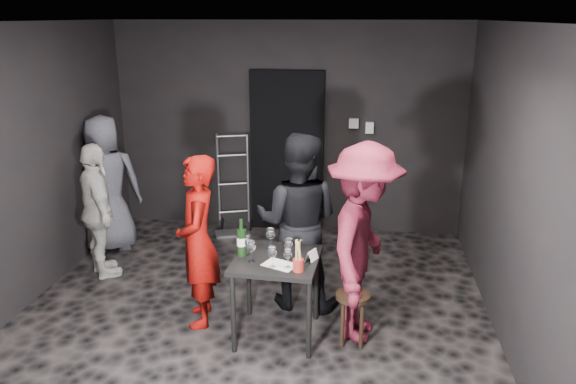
# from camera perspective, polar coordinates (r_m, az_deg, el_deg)

# --- Properties ---
(floor) EXTENTS (4.50, 5.00, 0.02)m
(floor) POSITION_cam_1_polar(r_m,az_deg,el_deg) (5.45, -3.79, -12.82)
(floor) COLOR black
(floor) RESTS_ON ground
(ceiling) EXTENTS (4.50, 5.00, 0.02)m
(ceiling) POSITION_cam_1_polar(r_m,az_deg,el_deg) (4.71, -4.47, 16.85)
(ceiling) COLOR silver
(ceiling) RESTS_ON ground
(wall_back) EXTENTS (4.50, 0.04, 2.70)m
(wall_back) POSITION_cam_1_polar(r_m,az_deg,el_deg) (7.31, -0.04, 6.46)
(wall_back) COLOR black
(wall_back) RESTS_ON ground
(wall_front) EXTENTS (4.50, 0.04, 2.70)m
(wall_front) POSITION_cam_1_polar(r_m,az_deg,el_deg) (2.71, -15.39, -14.24)
(wall_front) COLOR black
(wall_front) RESTS_ON ground
(wall_left) EXTENTS (0.04, 5.00, 2.70)m
(wall_left) POSITION_cam_1_polar(r_m,az_deg,el_deg) (5.80, -26.40, 1.69)
(wall_left) COLOR black
(wall_left) RESTS_ON ground
(wall_right) EXTENTS (0.04, 5.00, 2.70)m
(wall_right) POSITION_cam_1_polar(r_m,az_deg,el_deg) (4.97, 22.19, -0.19)
(wall_right) COLOR black
(wall_right) RESTS_ON ground
(doorway) EXTENTS (0.95, 0.10, 2.10)m
(doorway) POSITION_cam_1_polar(r_m,az_deg,el_deg) (7.31, -0.10, 4.07)
(doorway) COLOR black
(doorway) RESTS_ON ground
(wallbox_upper) EXTENTS (0.12, 0.06, 0.12)m
(wallbox_upper) POSITION_cam_1_polar(r_m,az_deg,el_deg) (7.17, 6.70, 6.95)
(wallbox_upper) COLOR #B7B7B2
(wallbox_upper) RESTS_ON wall_back
(wallbox_lower) EXTENTS (0.10, 0.06, 0.14)m
(wallbox_lower) POSITION_cam_1_polar(r_m,az_deg,el_deg) (7.18, 8.29, 6.49)
(wallbox_lower) COLOR #B7B7B2
(wallbox_lower) RESTS_ON wall_back
(hand_truck) EXTENTS (0.44, 0.36, 1.31)m
(hand_truck) POSITION_cam_1_polar(r_m,az_deg,el_deg) (7.42, -5.56, -2.40)
(hand_truck) COLOR #B2B2B7
(hand_truck) RESTS_ON floor
(tasting_table) EXTENTS (0.72, 0.72, 0.75)m
(tasting_table) POSITION_cam_1_polar(r_m,az_deg,el_deg) (4.92, -1.16, -7.76)
(tasting_table) COLOR black
(tasting_table) RESTS_ON floor
(stool) EXTENTS (0.30, 0.30, 0.47)m
(stool) POSITION_cam_1_polar(r_m,az_deg,el_deg) (4.97, 6.61, -11.37)
(stool) COLOR black
(stool) RESTS_ON floor
(server_red) EXTENTS (0.55, 0.70, 1.70)m
(server_red) POSITION_cam_1_polar(r_m,az_deg,el_deg) (5.13, -9.16, -4.48)
(server_red) COLOR #980B07
(server_red) RESTS_ON floor
(woman_black) EXTENTS (1.01, 0.61, 1.99)m
(woman_black) POSITION_cam_1_polar(r_m,az_deg,el_deg) (5.33, 1.01, -1.71)
(woman_black) COLOR black
(woman_black) RESTS_ON floor
(man_maroon) EXTENTS (0.84, 1.42, 2.07)m
(man_maroon) POSITION_cam_1_polar(r_m,az_deg,el_deg) (4.82, 7.72, -3.51)
(man_maroon) COLOR maroon
(man_maroon) RESTS_ON floor
(bystander_cream) EXTENTS (0.86, 0.93, 1.47)m
(bystander_cream) POSITION_cam_1_polar(r_m,az_deg,el_deg) (6.35, -18.76, -1.95)
(bystander_cream) COLOR silver
(bystander_cream) RESTS_ON floor
(bystander_grey) EXTENTS (1.02, 0.82, 1.84)m
(bystander_grey) POSITION_cam_1_polar(r_m,az_deg,el_deg) (7.01, -18.06, 1.47)
(bystander_grey) COLOR #4E4E59
(bystander_grey) RESTS_ON floor
(tasting_mat) EXTENTS (0.32, 0.27, 0.00)m
(tasting_mat) POSITION_cam_1_polar(r_m,az_deg,el_deg) (4.74, -0.84, -7.40)
(tasting_mat) COLOR white
(tasting_mat) RESTS_ON tasting_table
(wine_glass_a) EXTENTS (0.08, 0.08, 0.21)m
(wine_glass_a) POSITION_cam_1_polar(r_m,az_deg,el_deg) (4.78, -3.77, -5.92)
(wine_glass_a) COLOR white
(wine_glass_a) RESTS_ON tasting_table
(wine_glass_b) EXTENTS (0.09, 0.09, 0.19)m
(wine_glass_b) POSITION_cam_1_polar(r_m,az_deg,el_deg) (4.91, -4.16, -5.37)
(wine_glass_b) COLOR white
(wine_glass_b) RESTS_ON tasting_table
(wine_glass_c) EXTENTS (0.09, 0.09, 0.22)m
(wine_glass_c) POSITION_cam_1_polar(r_m,az_deg,el_deg) (5.01, -1.79, -4.66)
(wine_glass_c) COLOR white
(wine_glass_c) RESTS_ON tasting_table
(wine_glass_d) EXTENTS (0.08, 0.08, 0.20)m
(wine_glass_d) POSITION_cam_1_polar(r_m,az_deg,el_deg) (4.67, -1.61, -6.51)
(wine_glass_d) COLOR white
(wine_glass_d) RESTS_ON tasting_table
(wine_glass_e) EXTENTS (0.08, 0.08, 0.19)m
(wine_glass_e) POSITION_cam_1_polar(r_m,az_deg,el_deg) (4.66, -0.03, -6.65)
(wine_glass_e) COLOR white
(wine_glass_e) RESTS_ON tasting_table
(wine_glass_f) EXTENTS (0.08, 0.08, 0.20)m
(wine_glass_f) POSITION_cam_1_polar(r_m,az_deg,el_deg) (4.82, 0.04, -5.68)
(wine_glass_f) COLOR white
(wine_glass_f) RESTS_ON tasting_table
(wine_bottle) EXTENTS (0.08, 0.08, 0.33)m
(wine_bottle) POSITION_cam_1_polar(r_m,az_deg,el_deg) (4.90, -4.75, -5.04)
(wine_bottle) COLOR black
(wine_bottle) RESTS_ON tasting_table
(breadstick_cup) EXTENTS (0.09, 0.09, 0.29)m
(breadstick_cup) POSITION_cam_1_polar(r_m,az_deg,el_deg) (4.59, 1.06, -6.54)
(breadstick_cup) COLOR maroon
(breadstick_cup) RESTS_ON tasting_table
(reserved_card) EXTENTS (0.12, 0.14, 0.09)m
(reserved_card) POSITION_cam_1_polar(r_m,az_deg,el_deg) (4.82, 2.25, -6.42)
(reserved_card) COLOR white
(reserved_card) RESTS_ON tasting_table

